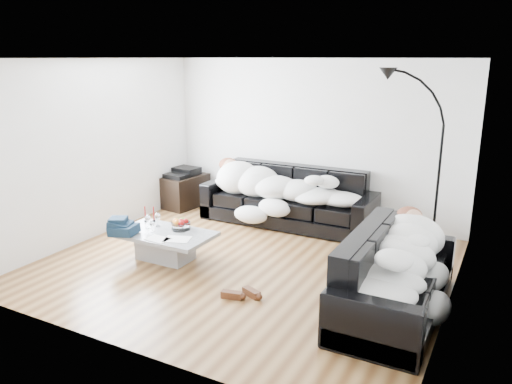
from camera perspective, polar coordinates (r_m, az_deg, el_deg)
The scene contains 24 objects.
ground at distance 6.60m, azimuth -1.23°, elevation -8.17°, with size 5.00×5.00×0.00m, color brown.
wall_back at distance 8.20m, azimuth 6.43°, elevation 5.86°, with size 5.00×0.02×2.60m, color silver.
wall_left at distance 7.71m, azimuth -17.79°, elevation 4.64°, with size 0.02×4.50×2.60m, color silver.
wall_right at distance 5.46m, azimuth 22.24°, elevation 0.11°, with size 0.02×4.50×2.60m, color silver.
ceiling at distance 6.06m, azimuth -1.38°, elevation 15.04°, with size 5.00×5.00×0.00m, color white.
sofa_back at distance 8.01m, azimuth 3.64°, elevation -0.53°, with size 2.77×0.96×0.90m, color black.
sofa_right at distance 5.48m, azimuth 15.75°, elevation -8.91°, with size 2.12×0.91×0.86m, color black.
sleeper_back at distance 7.91m, azimuth 3.52°, elevation 0.79°, with size 2.34×0.81×0.47m, color silver, non-canonical shape.
sleeper_right at distance 5.40m, azimuth 15.91°, elevation -6.85°, with size 1.82×0.77×0.44m, color silver, non-canonical shape.
teal_cushion at distance 5.99m, azimuth 16.77°, elevation -3.92°, with size 0.36×0.30×0.20m, color #0F6D4D.
coffee_table at distance 6.78m, azimuth -10.34°, elevation -6.06°, with size 1.28×0.75×0.37m, color #939699.
fruit_bowl at distance 6.77m, azimuth -8.58°, elevation -3.61°, with size 0.26×0.26×0.16m, color white.
wine_glass_a at distance 6.94m, azimuth -11.18°, elevation -3.14°, with size 0.08×0.08×0.19m, color white.
wine_glass_b at distance 6.90m, azimuth -12.24°, elevation -3.32°, with size 0.08×0.08×0.18m, color white.
wine_glass_c at distance 6.74m, azimuth -11.81°, elevation -3.87°, with size 0.06×0.06×0.15m, color white.
candle_left at distance 7.16m, azimuth -12.55°, elevation -2.50°, with size 0.04×0.04×0.22m, color maroon.
candle_right at distance 7.15m, azimuth -11.61°, elevation -2.51°, with size 0.04×0.04×0.21m, color maroon.
newspaper_a at distance 6.44m, azimuth -9.00°, elevation -5.32°, with size 0.33×0.25×0.01m, color silver.
newspaper_b at distance 6.49m, azimuth -11.15°, elevation -5.26°, with size 0.29×0.21×0.01m, color silver.
navy_jacket at distance 6.74m, azimuth -15.32°, elevation -3.25°, with size 0.37×0.31×0.18m, color black, non-canonical shape.
shoes at distance 5.72m, azimuth -1.73°, elevation -11.52°, with size 0.40×0.29×0.09m, color #472311, non-canonical shape.
av_cabinet at distance 9.08m, azimuth -8.23°, elevation 0.14°, with size 0.57×0.82×0.57m, color black.
stereo at distance 9.00m, azimuth -8.31°, elevation 2.28°, with size 0.44×0.34×0.13m, color black.
floor_lamp at distance 6.95m, azimuth 20.13°, elevation 1.58°, with size 0.79×0.32×2.19m, color black, non-canonical shape.
Camera 1 is at (2.96, -5.28, 2.61)m, focal length 35.00 mm.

